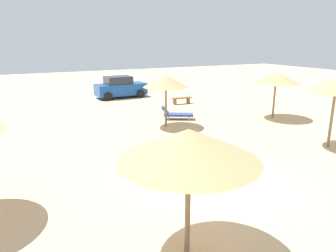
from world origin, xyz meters
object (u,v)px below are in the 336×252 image
at_px(parasol_2, 336,85).
at_px(parasol_0, 166,81).
at_px(parked_car, 120,87).
at_px(parasol_5, 276,78).
at_px(parasol_4, 189,145).
at_px(lounger_0, 176,114).
at_px(bench_0, 182,99).

bearing_deg(parasol_2, parasol_0, 127.95).
relative_size(parasol_0, parked_car, 0.69).
bearing_deg(parasol_5, parasol_2, -109.01).
xyz_separation_m(parasol_4, lounger_0, (5.43, 10.64, -2.14)).
xyz_separation_m(parasol_0, bench_0, (3.74, 4.99, -2.10)).
xyz_separation_m(parasol_2, parasol_5, (1.74, 5.04, -0.29)).
bearing_deg(parasol_2, parked_car, 104.90).
bearing_deg(lounger_0, parasol_5, -23.04).
xyz_separation_m(parasol_0, parasol_2, (4.83, -6.19, 0.24)).
bearing_deg(bench_0, parasol_0, -126.88).
distance_m(parasol_2, bench_0, 11.47).
xyz_separation_m(lounger_0, parked_car, (-0.60, 8.46, 0.50)).
bearing_deg(parasol_0, bench_0, 53.12).
relative_size(parasol_2, bench_0, 1.98).
height_order(parasol_0, parasol_4, parasol_4).
distance_m(parasol_2, parked_car, 16.43).
height_order(parasol_0, lounger_0, parasol_0).
bearing_deg(parasol_5, parasol_4, -142.13).
distance_m(parasol_0, parked_car, 9.74).
bearing_deg(parasol_0, parked_car, 86.21).
relative_size(parasol_2, lounger_0, 1.54).
xyz_separation_m(parasol_0, parked_car, (0.63, 9.58, -1.62)).
height_order(parasol_5, bench_0, parasol_5).
relative_size(parasol_5, parked_car, 0.68).
xyz_separation_m(lounger_0, bench_0, (2.51, 3.87, 0.02)).
height_order(lounger_0, parked_car, parked_car).
relative_size(parasol_0, bench_0, 1.84).
bearing_deg(lounger_0, parked_car, 94.06).
relative_size(parasol_4, parked_car, 0.73).
xyz_separation_m(parasol_5, bench_0, (-2.82, 6.14, -2.05)).
distance_m(parasol_4, parked_car, 19.77).
bearing_deg(parked_car, lounger_0, -85.94).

